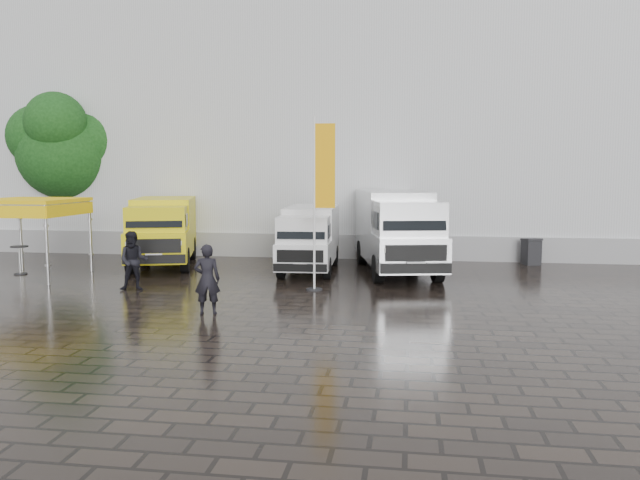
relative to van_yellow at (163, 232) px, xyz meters
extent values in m
plane|color=black|center=(7.01, -4.99, -1.28)|extent=(120.00, 120.00, 0.00)
cube|color=silver|center=(9.01, 11.01, 4.72)|extent=(44.00, 16.00, 12.00)
cube|color=gray|center=(9.01, 2.96, -0.78)|extent=(44.00, 0.15, 1.00)
cylinder|color=silver|center=(-4.78, -1.70, -0.02)|extent=(0.10, 0.10, 2.52)
cylinder|color=silver|center=(-2.05, -1.70, -0.02)|extent=(0.10, 0.10, 2.52)
cylinder|color=silver|center=(-2.05, -4.43, -0.02)|extent=(0.10, 0.10, 2.52)
cube|color=yellow|center=(-3.41, -3.06, 1.34)|extent=(2.93, 2.93, 0.12)
cube|color=yellow|center=(-3.41, -4.51, 1.04)|extent=(2.88, 0.04, 0.40)
cylinder|color=black|center=(6.49, -4.06, -1.26)|extent=(0.50, 0.50, 0.04)
cylinder|color=white|center=(6.49, -4.06, 1.33)|extent=(0.07, 0.07, 5.23)
cube|color=#FFAC0D|center=(6.82, -4.06, 2.48)|extent=(0.60, 0.03, 2.51)
cylinder|color=black|center=(-5.90, 3.35, 0.55)|extent=(0.51, 0.51, 3.66)
sphere|color=#123811|center=(-5.90, 3.35, 3.11)|extent=(4.03, 4.03, 4.03)
sphere|color=#123811|center=(-6.50, 4.25, 4.76)|extent=(2.38, 2.38, 2.38)
cylinder|color=black|center=(-4.19, -2.69, -0.78)|extent=(0.60, 0.60, 1.00)
cube|color=black|center=(14.02, 2.31, -0.77)|extent=(0.78, 0.78, 1.03)
imported|color=black|center=(4.30, -7.63, -0.39)|extent=(0.73, 0.56, 1.79)
imported|color=black|center=(1.06, -4.87, -0.38)|extent=(1.04, 0.91, 1.80)
camera|label=1|loc=(9.38, -22.59, 2.31)|focal=35.00mm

